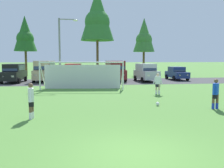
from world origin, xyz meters
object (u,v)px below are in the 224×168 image
player_midfield_center (216,94)px  player_defender_far (31,101)px  player_striker_near (158,84)px  parked_car_slot_left (45,70)px  parked_car_slot_right (146,72)px  soccer_goal (82,75)px  street_lamp (62,51)px  soccer_ball (158,104)px  parked_car_slot_far_left (14,73)px  parked_car_slot_center (92,75)px  parked_car_slot_far_right (177,73)px  parked_car_slot_center_left (74,72)px  parked_car_slot_center_right (115,70)px

player_midfield_center → player_defender_far: (-9.52, -1.01, 0.00)m
player_striker_near → player_midfield_center: same height
parked_car_slot_left → parked_car_slot_right: size_ratio=1.04×
soccer_goal → street_lamp: size_ratio=1.12×
player_striker_near → parked_car_slot_left: size_ratio=0.33×
player_midfield_center → street_lamp: bearing=125.8°
soccer_goal → player_midfield_center: (7.11, -10.07, -0.47)m
soccer_ball → parked_car_slot_far_left: 20.15m
parked_car_slot_far_left → parked_car_slot_center: size_ratio=1.08×
player_midfield_center → parked_car_slot_right: bearing=87.5°
player_defender_far → parked_car_slot_left: size_ratio=0.33×
parked_car_slot_right → parked_car_slot_center: bearing=-173.9°
player_striker_near → street_lamp: size_ratio=0.24×
parked_car_slot_left → parked_car_slot_far_right: bearing=0.6°
player_defender_far → parked_car_slot_right: (10.24, 17.85, 0.29)m
player_striker_near → parked_car_slot_far_right: size_ratio=0.39×
soccer_goal → parked_car_slot_center: bearing=78.9°
player_defender_far → parked_car_slot_far_left: size_ratio=0.35×
street_lamp → soccer_ball: bearing=-61.0°
soccer_ball → parked_car_slot_center_left: size_ratio=0.05×
player_striker_near → parked_car_slot_center: (-4.55, 10.33, 0.05)m
parked_car_slot_center → parked_car_slot_far_right: 11.48m
parked_car_slot_center_right → street_lamp: street_lamp is taller
soccer_ball → player_defender_far: player_defender_far is taller
player_striker_near → parked_car_slot_right: size_ratio=0.35×
player_defender_far → parked_car_slot_center_left: size_ratio=0.35×
player_defender_far → parked_car_slot_far_right: 24.45m
parked_car_slot_center_left → parked_car_slot_center: size_ratio=1.09×
soccer_goal → street_lamp: street_lamp is taller
soccer_goal → parked_car_slot_center_right: size_ratio=1.55×
parked_car_slot_far_left → parked_car_slot_left: parked_car_slot_left is taller
parked_car_slot_center → parked_car_slot_left: bearing=159.5°
soccer_goal → parked_car_slot_center_left: 7.90m
player_defender_far → parked_car_slot_far_left: bearing=106.6°
parked_car_slot_left → parked_car_slot_center: 6.09m
player_midfield_center → parked_car_slot_far_left: size_ratio=0.35×
parked_car_slot_center_right → parked_car_slot_far_right: bearing=3.1°
parked_car_slot_center_left → parked_car_slot_left: bearing=174.3°
parked_car_slot_left → street_lamp: 6.53m
parked_car_slot_far_right → street_lamp: 15.79m
soccer_goal → parked_car_slot_right: soccer_goal is taller
player_striker_near → parked_car_slot_left: (-10.24, 12.46, 0.52)m
parked_car_slot_left → parked_car_slot_right: bearing=-6.5°
parked_car_slot_center → player_midfield_center: bearing=-69.9°
player_striker_near → parked_car_slot_far_left: bearing=139.8°
parked_car_slot_center_left → street_lamp: 5.89m
player_striker_near → player_midfield_center: 5.96m
parked_car_slot_left → parked_car_slot_right: (12.33, -1.42, -0.23)m
street_lamp → parked_car_slot_far_left: bearing=141.3°
soccer_ball → player_striker_near: (1.46, 4.52, 0.71)m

